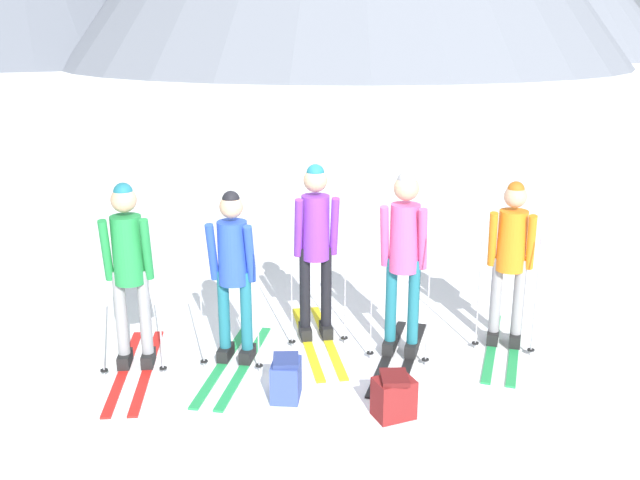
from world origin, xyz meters
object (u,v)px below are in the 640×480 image
object	(u,v)px
skier_in_green	(129,269)
skier_in_pink	(404,256)
backpack_on_snow_beside	(286,378)
skier_in_blue	(233,272)
skier_in_purple	(316,245)
backpack_on_snow_front	(394,396)
skier_in_orange	(511,255)

from	to	relation	value
skier_in_green	skier_in_pink	size ratio (longest dim) A/B	0.97
backpack_on_snow_beside	skier_in_blue	bearing A→B (deg)	124.30
skier_in_purple	backpack_on_snow_beside	world-z (taller)	skier_in_purple
skier_in_green	backpack_on_snow_front	xyz separation A→B (m)	(2.33, -0.98, -0.81)
skier_in_purple	backpack_on_snow_front	distance (m)	1.88
backpack_on_snow_front	skier_in_orange	bearing A→B (deg)	45.95
skier_in_orange	backpack_on_snow_beside	size ratio (longest dim) A/B	4.48
backpack_on_snow_beside	skier_in_pink	bearing A→B (deg)	35.98
skier_in_blue	backpack_on_snow_beside	size ratio (longest dim) A/B	4.64
skier_in_pink	backpack_on_snow_front	world-z (taller)	skier_in_pink
skier_in_purple	skier_in_pink	xyz separation A→B (m)	(0.83, -0.41, 0.01)
backpack_on_snow_beside	skier_in_purple	bearing A→B (deg)	76.47
skier_in_purple	skier_in_pink	bearing A→B (deg)	-26.44
skier_in_orange	backpack_on_snow_beside	world-z (taller)	skier_in_orange
skier_in_blue	backpack_on_snow_beside	distance (m)	1.14
skier_in_green	skier_in_pink	world-z (taller)	skier_in_pink
skier_in_pink	skier_in_orange	world-z (taller)	skier_in_pink
skier_in_purple	backpack_on_snow_beside	xyz separation A→B (m)	(-0.29, -1.22, -0.84)
skier_in_pink	backpack_on_snow_front	xyz separation A→B (m)	(-0.23, -1.16, -0.84)
skier_in_green	skier_in_purple	bearing A→B (deg)	18.77
skier_in_green	skier_in_blue	xyz separation A→B (m)	(0.94, 0.08, -0.07)
skier_in_blue	skier_in_orange	xyz separation A→B (m)	(2.70, 0.29, 0.04)
skier_in_blue	skier_in_pink	xyz separation A→B (m)	(1.61, 0.09, 0.11)
skier_in_green	skier_in_pink	xyz separation A→B (m)	(2.55, 0.18, 0.04)
backpack_on_snow_beside	skier_in_orange	bearing A→B (deg)	24.64
skier_in_orange	backpack_on_snow_beside	xyz separation A→B (m)	(-2.21, -1.01, -0.77)
skier_in_orange	skier_in_purple	bearing A→B (deg)	173.74
skier_in_green	skier_in_blue	world-z (taller)	skier_in_green
skier_in_blue	backpack_on_snow_front	bearing A→B (deg)	-37.59
skier_in_green	skier_in_pink	distance (m)	2.56
skier_in_blue	backpack_on_snow_front	distance (m)	1.90
skier_in_green	skier_in_orange	size ratio (longest dim) A/B	1.05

